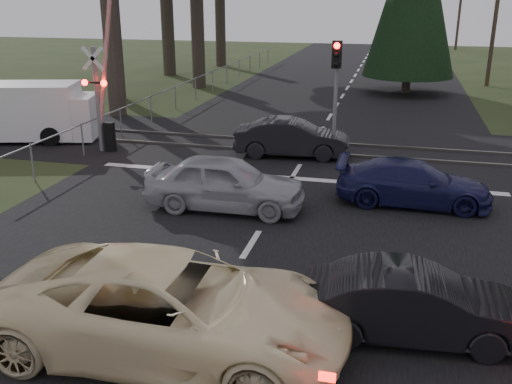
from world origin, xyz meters
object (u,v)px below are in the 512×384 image
(crossing_signal, at_px, (103,96))
(blue_sedan, at_px, (413,183))
(utility_pole_far, at_px, (461,2))
(dark_hatchback, at_px, (415,305))
(dark_car_far, at_px, (292,138))
(white_van, at_px, (25,112))
(traffic_signal_center, at_px, (336,80))
(utility_pole_mid, at_px, (497,8))
(cream_coupe, at_px, (171,307))
(silver_car, at_px, (225,183))

(crossing_signal, bearing_deg, blue_sedan, -15.59)
(utility_pole_far, relative_size, dark_hatchback, 2.36)
(dark_car_far, height_order, white_van, white_van)
(utility_pole_far, bearing_deg, traffic_signal_center, -99.60)
(white_van, bearing_deg, utility_pole_far, 49.89)
(traffic_signal_center, relative_size, dark_car_far, 1.01)
(utility_pole_mid, distance_m, white_van, 27.89)
(utility_pole_mid, xyz_separation_m, white_van, (-19.74, -19.38, -3.59))
(crossing_signal, bearing_deg, cream_coupe, -57.60)
(crossing_signal, relative_size, dark_car_far, 1.71)
(dark_hatchback, height_order, dark_car_far, dark_car_far)
(silver_car, bearing_deg, traffic_signal_center, -22.87)
(traffic_signal_center, xyz_separation_m, blue_sedan, (2.68, -3.95, -2.19))
(utility_pole_far, bearing_deg, dark_car_far, -101.48)
(utility_pole_far, distance_m, white_van, 48.70)
(crossing_signal, distance_m, silver_car, 7.72)
(utility_pole_far, height_order, white_van, utility_pole_far)
(silver_car, height_order, dark_car_far, silver_car)
(white_van, bearing_deg, dark_hatchback, -51.73)
(crossing_signal, distance_m, white_van, 4.15)
(blue_sedan, bearing_deg, utility_pole_far, -5.86)
(utility_pole_mid, relative_size, silver_car, 2.08)
(traffic_signal_center, height_order, silver_car, traffic_signal_center)
(traffic_signal_center, bearing_deg, utility_pole_far, 80.40)
(utility_pole_mid, distance_m, blue_sedan, 24.12)
(traffic_signal_center, distance_m, dark_hatchback, 11.23)
(traffic_signal_center, relative_size, dark_hatchback, 1.08)
(dark_hatchback, bearing_deg, utility_pole_far, -10.17)
(traffic_signal_center, height_order, white_van, traffic_signal_center)
(crossing_signal, relative_size, traffic_signal_center, 1.70)
(crossing_signal, relative_size, white_van, 1.14)
(silver_car, xyz_separation_m, dark_car_far, (0.78, 5.66, -0.07))
(traffic_signal_center, bearing_deg, cream_coupe, -95.69)
(traffic_signal_center, xyz_separation_m, white_van, (-12.24, -0.05, -1.67))
(cream_coupe, height_order, dark_hatchback, cream_coupe)
(utility_pole_mid, height_order, white_van, utility_pole_mid)
(dark_car_far, bearing_deg, traffic_signal_center, -99.22)
(utility_pole_far, height_order, blue_sedan, utility_pole_far)
(crossing_signal, relative_size, utility_pole_mid, 0.77)
(dark_car_far, bearing_deg, white_van, 85.81)
(crossing_signal, xyz_separation_m, blue_sedan, (10.96, -3.06, -1.44))
(utility_pole_mid, bearing_deg, blue_sedan, -101.70)
(utility_pole_far, xyz_separation_m, white_van, (-19.74, -44.38, -3.59))
(utility_pole_far, bearing_deg, cream_coupe, -98.78)
(silver_car, xyz_separation_m, white_van, (-9.97, 5.50, 0.40))
(traffic_signal_center, distance_m, blue_sedan, 5.25)
(utility_pole_far, relative_size, white_van, 1.48)
(crossing_signal, height_order, dark_car_far, crossing_signal)
(crossing_signal, bearing_deg, dark_hatchback, -41.95)
(utility_pole_far, xyz_separation_m, dark_car_far, (-8.98, -44.21, -4.05))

